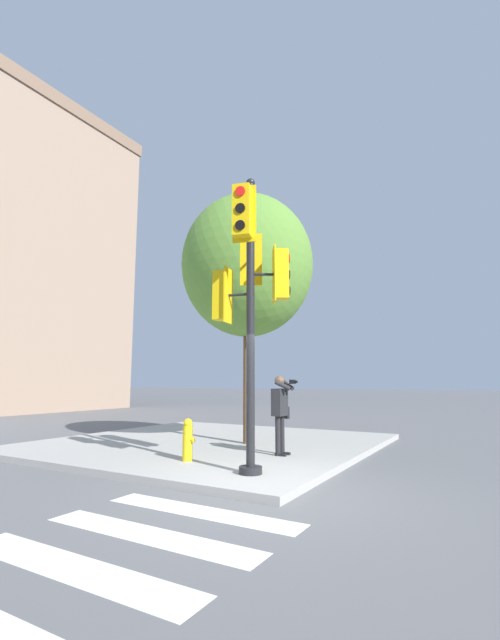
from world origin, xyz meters
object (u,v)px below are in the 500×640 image
traffic_signal_pole (250,283)px  fire_hydrant (188,440)px  person_photographer (281,407)px  street_tree (247,266)px

traffic_signal_pole → fire_hydrant: traffic_signal_pole is taller
traffic_signal_pole → person_photographer: (1.91, 0.34, -2.31)m
traffic_signal_pole → fire_hydrant: 3.35m
street_tree → traffic_signal_pole: bearing=-149.0°
street_tree → fire_hydrant: size_ratio=7.98×
traffic_signal_pole → person_photographer: 3.02m
traffic_signal_pole → street_tree: street_tree is taller
traffic_signal_pole → fire_hydrant: size_ratio=6.48×
street_tree → fire_hydrant: street_tree is taller
traffic_signal_pole → fire_hydrant: bearing=76.9°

